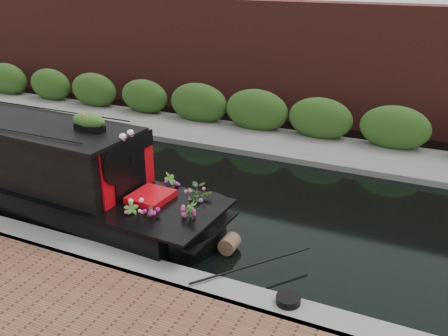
% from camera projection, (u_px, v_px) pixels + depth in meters
% --- Properties ---
extents(ground, '(80.00, 80.00, 0.00)m').
position_uv_depth(ground, '(177.00, 193.00, 12.09)').
color(ground, black).
rests_on(ground, ground).
extents(near_bank_coping, '(40.00, 0.60, 0.50)m').
position_uv_depth(near_bank_coping, '(89.00, 261.00, 9.33)').
color(near_bank_coping, gray).
rests_on(near_bank_coping, ground).
extents(far_bank_path, '(40.00, 2.40, 0.34)m').
position_uv_depth(far_bank_path, '(245.00, 141.00, 15.60)').
color(far_bank_path, slate).
rests_on(far_bank_path, ground).
extents(far_hedge, '(40.00, 1.10, 2.80)m').
position_uv_depth(far_hedge, '(255.00, 133.00, 16.35)').
color(far_hedge, '#2B4F1A').
rests_on(far_hedge, ground).
extents(far_brick_wall, '(40.00, 1.00, 8.00)m').
position_uv_depth(far_brick_wall, '(277.00, 116.00, 18.11)').
color(far_brick_wall, '#54211C').
rests_on(far_brick_wall, ground).
extents(rope_fender, '(0.33, 0.38, 0.33)m').
position_uv_depth(rope_fender, '(230.00, 244.00, 9.59)').
color(rope_fender, brown).
rests_on(rope_fender, ground).
extents(coiled_mooring_rope, '(0.39, 0.39, 0.12)m').
position_uv_depth(coiled_mooring_rope, '(288.00, 300.00, 7.78)').
color(coiled_mooring_rope, black).
rests_on(coiled_mooring_rope, near_bank_coping).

